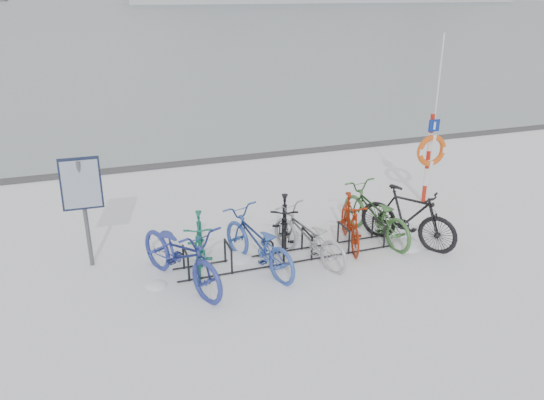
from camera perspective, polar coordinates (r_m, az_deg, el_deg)
name	(u,v)px	position (r m, az deg, el deg)	size (l,w,h in m)	color
ground	(288,258)	(9.42, 1.71, -6.23)	(900.00, 900.00, 0.00)	white
ice_sheet	(85,7)	(162.84, -19.43, 18.96)	(400.00, 298.00, 0.02)	#9EABB2
quay_edge	(211,161)	(14.65, -6.61, 4.22)	(400.00, 0.25, 0.10)	#3F3F42
bike_rack	(288,249)	(9.34, 1.72, -5.25)	(4.00, 0.48, 0.46)	black
info_board	(82,190)	(9.13, -19.77, 1.01)	(0.65, 0.27, 1.92)	#595B5E
lifebuoy_station	(431,150)	(11.86, 16.73, 5.13)	(0.70, 0.21, 3.61)	#B41C0E
bike_0	(181,252)	(8.52, -9.80, -5.50)	(0.75, 2.14, 1.12)	navy
bike_1	(199,242)	(8.99, -7.84, -4.46)	(0.45, 1.59, 0.96)	#15634F
bike_2	(258,240)	(8.89, -1.56, -4.36)	(0.67, 1.94, 1.02)	#3150A9
bike_3	(284,224)	(9.48, 1.34, -2.65)	(0.47, 1.68, 1.01)	black
bike_4	(308,235)	(9.18, 3.93, -3.74)	(0.63, 1.81, 0.95)	#A3A6AA
bike_5	(350,220)	(9.82, 8.43, -2.17)	(0.45, 1.58, 0.95)	maroon
bike_6	(375,212)	(10.15, 11.05, -1.30)	(0.69, 1.97, 1.03)	#386B32
bike_7	(408,215)	(10.01, 14.43, -1.62)	(0.53, 1.88, 1.13)	black
snow_drifts	(347,246)	(9.94, 8.07, -4.88)	(5.78, 1.62, 0.20)	white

